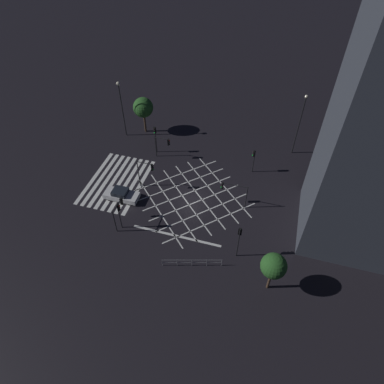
{
  "coord_description": "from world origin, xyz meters",
  "views": [
    {
      "loc": [
        28.09,
        8.2,
        30.53
      ],
      "look_at": [
        0.0,
        0.0,
        0.97
      ],
      "focal_mm": 32.0,
      "sensor_mm": 36.0,
      "label": 1
    }
  ],
  "objects": [
    {
      "name": "pedestrian_railing",
      "position": [
        9.38,
        2.74,
        0.67
      ],
      "size": [
        1.76,
        5.89,
        1.05
      ],
      "rotation": [
        0.0,
        0.0,
        1.85
      ],
      "color": "gray",
      "rests_on": "ground_plane"
    },
    {
      "name": "street_lamp_west",
      "position": [
        -12.45,
        11.11,
        5.75
      ],
      "size": [
        0.43,
        0.43,
        9.04
      ],
      "color": "black",
      "rests_on": "ground_plane"
    },
    {
      "name": "ground_plane",
      "position": [
        0.0,
        0.0,
        0.0
      ],
      "size": [
        200.0,
        200.0,
        0.0
      ],
      "primitive_type": "plane",
      "color": "black"
    },
    {
      "name": "traffic_light_sw_main",
      "position": [
        -7.18,
        -7.31,
        3.03
      ],
      "size": [
        0.39,
        0.36,
        4.25
      ],
      "color": "black",
      "rests_on": "ground_plane"
    },
    {
      "name": "road_markings",
      "position": [
        0.29,
        -6.41,
        0.0
      ],
      "size": [
        15.35,
        21.25,
        0.01
      ],
      "color": "silver",
      "rests_on": "ground_plane"
    },
    {
      "name": "traffic_light_se_cross",
      "position": [
        6.75,
        -6.25,
        2.8
      ],
      "size": [
        0.36,
        0.39,
        3.92
      ],
      "rotation": [
        0.0,
        0.0,
        1.57
      ],
      "color": "black",
      "rests_on": "ground_plane"
    },
    {
      "name": "waiting_car",
      "position": [
        2.55,
        -8.27,
        0.64
      ],
      "size": [
        1.75,
        4.29,
        1.39
      ],
      "rotation": [
        0.0,
        0.0,
        1.57
      ],
      "color": "silver",
      "rests_on": "ground_plane"
    },
    {
      "name": "street_tree_near",
      "position": [
        9.67,
        10.55,
        3.76
      ],
      "size": [
        2.45,
        2.45,
        5.01
      ],
      "color": "#473323",
      "rests_on": "ground_plane"
    },
    {
      "name": "traffic_light_median_south",
      "position": [
        -0.17,
        -5.85,
        3.05
      ],
      "size": [
        0.36,
        2.19,
        4.18
      ],
      "rotation": [
        0.0,
        0.0,
        1.57
      ],
      "color": "black",
      "rests_on": "ground_plane"
    },
    {
      "name": "street_lamp_east",
      "position": [
        -9.76,
        -13.12,
        5.89
      ],
      "size": [
        0.49,
        0.49,
        8.61
      ],
      "color": "black",
      "rests_on": "ground_plane"
    },
    {
      "name": "traffic_light_median_north",
      "position": [
        -0.2,
        4.82,
        2.57
      ],
      "size": [
        0.36,
        3.18,
        3.46
      ],
      "rotation": [
        0.0,
        0.0,
        -1.57
      ],
      "color": "black",
      "rests_on": "ground_plane"
    },
    {
      "name": "traffic_light_nw_cross",
      "position": [
        -6.85,
        6.26,
        2.54
      ],
      "size": [
        0.36,
        0.39,
        3.55
      ],
      "rotation": [
        0.0,
        0.0,
        -1.57
      ],
      "color": "black",
      "rests_on": "ground_plane"
    },
    {
      "name": "street_tree_far",
      "position": [
        -11.51,
        -10.7,
        4.09
      ],
      "size": [
        2.91,
        2.91,
        5.58
      ],
      "color": "#473323",
      "rests_on": "ground_plane"
    },
    {
      "name": "traffic_light_sw_cross",
      "position": [
        -6.34,
        -5.87,
        2.49
      ],
      "size": [
        0.36,
        2.18,
        3.41
      ],
      "rotation": [
        0.0,
        0.0,
        1.57
      ],
      "color": "black",
      "rests_on": "ground_plane"
    },
    {
      "name": "traffic_light_se_main",
      "position": [
        6.11,
        -6.65,
        2.43
      ],
      "size": [
        2.41,
        0.36,
        3.32
      ],
      "rotation": [
        0.0,
        0.0,
        3.14
      ],
      "color": "black",
      "rests_on": "ground_plane"
    },
    {
      "name": "traffic_light_ne_main",
      "position": [
        6.79,
        6.9,
        3.18
      ],
      "size": [
        0.39,
        0.36,
        4.47
      ],
      "rotation": [
        0.0,
        0.0,
        3.14
      ],
      "color": "black",
      "rests_on": "ground_plane"
    }
  ]
}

